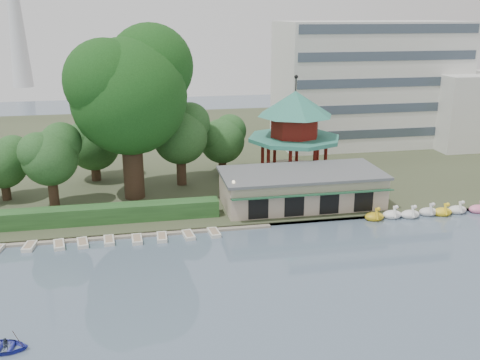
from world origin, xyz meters
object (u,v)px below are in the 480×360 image
object	(u,v)px
pavilion	(295,126)
rowboat_with_passengers	(2,344)
dock	(106,236)
big_tree	(130,87)
boathouse	(301,188)

from	to	relation	value
pavilion	rowboat_with_passengers	world-z (taller)	pavilion
dock	big_tree	bearing A→B (deg)	73.89
pavilion	big_tree	size ratio (longest dim) A/B	0.66
boathouse	big_tree	bearing A→B (deg)	161.65
dock	big_tree	xyz separation A→B (m)	(3.18, 11.02, 13.46)
dock	pavilion	bearing A→B (deg)	31.66
big_tree	pavilion	bearing A→B (deg)	10.30
dock	pavilion	distance (m)	29.14
big_tree	rowboat_with_passengers	world-z (taller)	big_tree
pavilion	rowboat_with_passengers	bearing A→B (deg)	-132.24
rowboat_with_passengers	big_tree	bearing A→B (deg)	72.65
boathouse	rowboat_with_passengers	xyz separation A→B (m)	(-27.94, -22.95, -1.86)
dock	boathouse	xyz separation A→B (m)	(22.00, 4.77, 2.25)
dock	rowboat_with_passengers	xyz separation A→B (m)	(-5.94, -18.17, 0.39)
dock	pavilion	xyz separation A→B (m)	(24.00, 14.80, 7.36)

